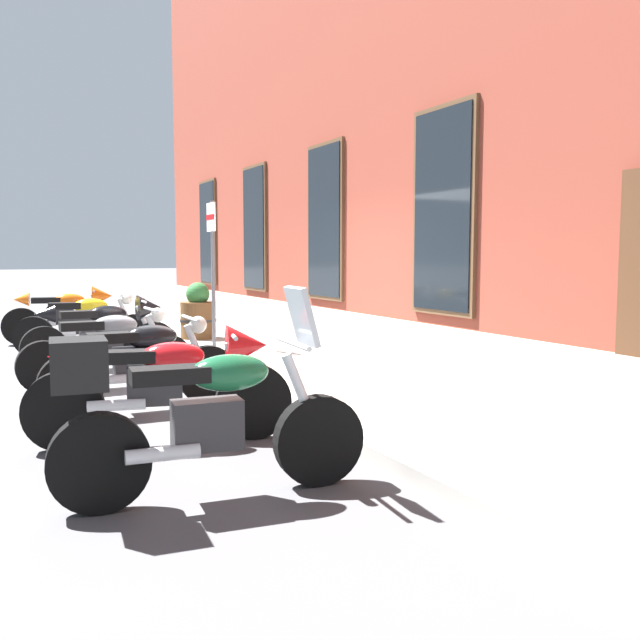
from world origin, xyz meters
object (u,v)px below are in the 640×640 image
Objects in this scene: parking_sign at (212,253)px; motorcycle_green_touring at (197,413)px; motorcycle_black_naked at (144,364)px; motorcycle_yellow_naked at (86,324)px; motorcycle_red_sport at (171,380)px; motorcycle_orange_sport at (68,312)px; barrel_planter at (198,315)px; motorcycle_black_sport at (107,329)px; motorcycle_grey_naked at (109,348)px.

motorcycle_green_touring is at bearing -18.48° from parking_sign.
motorcycle_black_naked is 2.75m from motorcycle_green_touring.
motorcycle_red_sport is at bearing -0.94° from motorcycle_yellow_naked.
barrel_planter is at bearing 57.72° from motorcycle_orange_sport.
motorcycle_green_touring reaches higher than motorcycle_black_naked.
motorcycle_green_touring is 2.12× the size of barrel_planter.
motorcycle_grey_naked is at bearing -8.39° from motorcycle_black_sport.
motorcycle_red_sport is 1.41m from motorcycle_green_touring.
motorcycle_red_sport is 0.95× the size of parking_sign.
parking_sign is at bearing 158.58° from motorcycle_red_sport.
motorcycle_green_touring reaches higher than motorcycle_red_sport.
motorcycle_yellow_naked reaches higher than motorcycle_black_naked.
motorcycle_red_sport is at bearing -0.05° from motorcycle_orange_sport.
motorcycle_yellow_naked is 7.14m from motorcycle_green_touring.
barrel_planter is (-1.77, 1.82, -0.02)m from motorcycle_black_sport.
motorcycle_grey_naked is at bearing -43.55° from parking_sign.
parking_sign is (0.95, 1.79, 1.13)m from motorcycle_yellow_naked.
motorcycle_green_touring is 6.61m from parking_sign.
motorcycle_yellow_naked is at bearing 177.73° from motorcycle_green_touring.
parking_sign is (-3.45, 1.82, 1.13)m from motorcycle_black_naked.
motorcycle_black_sport reaches higher than motorcycle_black_naked.
barrel_planter is at bearing 134.19° from motorcycle_black_sport.
barrel_planter is (-6.03, 2.00, -0.01)m from motorcycle_red_sport.
parking_sign is at bearing 161.52° from motorcycle_green_touring.
motorcycle_green_touring reaches higher than motorcycle_black_sport.
motorcycle_green_touring is (4.16, -0.14, 0.10)m from motorcycle_grey_naked.
motorcycle_yellow_naked is 1.01× the size of motorcycle_black_sport.
motorcycle_red_sport reaches higher than motorcycle_yellow_naked.
motorcycle_green_touring is (1.40, -0.19, 0.03)m from motorcycle_red_sport.
motorcycle_yellow_naked is 2.31m from parking_sign.
barrel_planter is at bearing 174.61° from parking_sign.
motorcycle_green_touring is at bearing -3.65° from motorcycle_black_sport.
parking_sign is at bearing 107.51° from motorcycle_black_sport.
motorcycle_yellow_naked is at bearing -118.00° from parking_sign.
motorcycle_yellow_naked is 0.93× the size of parking_sign.
motorcycle_black_naked is at bearing 0.48° from motorcycle_orange_sport.
motorcycle_yellow_naked is 1.92m from barrel_planter.
motorcycle_yellow_naked is 1.49m from motorcycle_black_sport.
parking_sign reaches higher than motorcycle_yellow_naked.
motorcycle_black_naked is 5.07m from barrel_planter.
motorcycle_green_touring reaches higher than motorcycle_grey_naked.
motorcycle_orange_sport reaches higher than motorcycle_grey_naked.
motorcycle_grey_naked is (2.98, -0.14, -0.01)m from motorcycle_yellow_naked.
motorcycle_black_naked is at bearing -0.48° from motorcycle_yellow_naked.
motorcycle_orange_sport is at bearing -122.28° from barrel_planter.
motorcycle_green_touring reaches higher than motorcycle_yellow_naked.
barrel_planter is at bearing 163.60° from motorcycle_green_touring.
motorcycle_black_sport is 2.08m from parking_sign.
motorcycle_black_naked is at bearing -22.49° from barrel_planter.
motorcycle_black_sport is at bearing 177.69° from motorcycle_red_sport.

